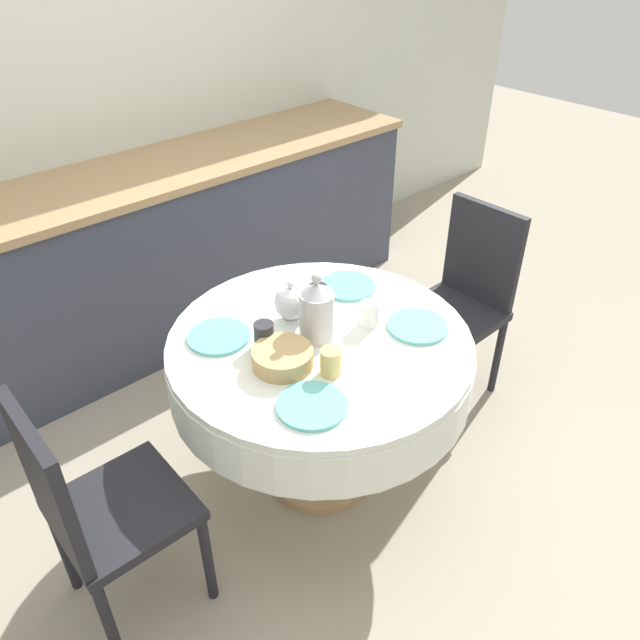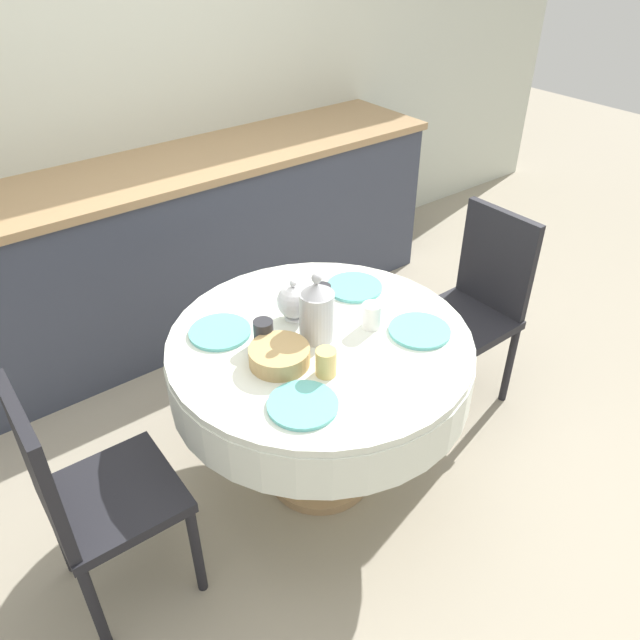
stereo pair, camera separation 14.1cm
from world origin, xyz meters
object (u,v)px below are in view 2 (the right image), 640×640
(chair_right, at_px, (86,493))
(coffee_carafe, at_px, (317,311))
(chair_left, at_px, (476,301))
(teapot, at_px, (295,301))

(chair_right, bearing_deg, coffee_carafe, 90.67)
(chair_left, xyz_separation_m, teapot, (-0.90, 0.15, 0.28))
(coffee_carafe, distance_m, teapot, 0.15)
(chair_right, distance_m, coffee_carafe, 0.96)
(chair_left, distance_m, teapot, 0.96)
(chair_left, height_order, teapot, chair_left)
(chair_left, relative_size, chair_right, 1.00)
(chair_right, height_order, teapot, chair_right)
(coffee_carafe, xyz_separation_m, teapot, (0.01, 0.15, -0.04))
(chair_left, bearing_deg, coffee_carafe, 89.33)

